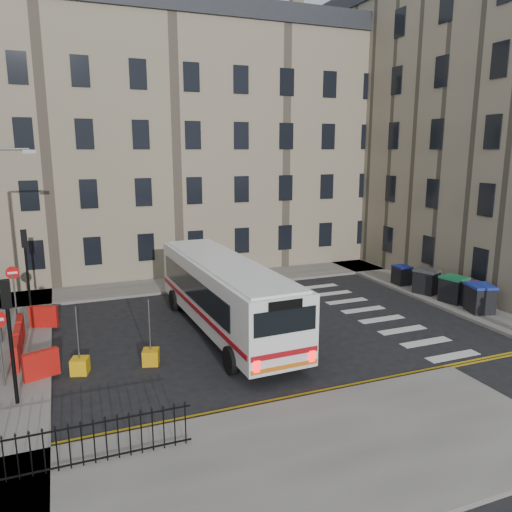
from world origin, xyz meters
TOP-DOWN VIEW (x-y plane):
  - ground at (0.00, 0.00)m, footprint 120.00×120.00m
  - pavement_north at (-6.00, 8.60)m, footprint 36.00×3.20m
  - pavement_east at (9.00, 4.00)m, footprint 2.40×26.00m
  - pavement_sw at (-7.00, -10.00)m, footprint 20.00×6.00m
  - terrace_north at (-7.00, 15.50)m, footprint 38.30×10.80m
  - traffic_light_nw at (-12.00, 6.50)m, footprint 0.28×0.22m
  - traffic_light_sw at (-12.00, -4.00)m, footprint 0.28×0.22m
  - no_entry_north at (-12.50, 4.50)m, footprint 0.60×0.08m
  - roadworks_barriers at (-11.84, 0.50)m, footprint 1.66×6.26m
  - iron_railings at (-11.25, -8.20)m, footprint 7.80×0.04m
  - bus at (-3.63, 0.02)m, footprint 3.31×11.96m
  - wheelie_bin_a at (8.95, -2.42)m, footprint 1.43×1.54m
  - wheelie_bin_b at (9.20, -1.81)m, footprint 1.31×1.41m
  - wheelie_bin_c at (8.98, -0.58)m, footprint 1.34×1.47m
  - wheelie_bin_d at (8.75, 1.30)m, footprint 1.47×1.56m
  - wheelie_bin_e at (8.68, 3.38)m, footprint 0.91×1.04m
  - bollard_yellow at (-10.00, -2.11)m, footprint 0.75×0.75m
  - bollard_chevron at (-7.42, -2.27)m, footprint 0.75×0.75m

SIDE VIEW (x-z plane):
  - ground at x=0.00m, z-range 0.00..0.00m
  - pavement_north at x=-6.00m, z-range 0.00..0.15m
  - pavement_east at x=9.00m, z-range 0.00..0.15m
  - pavement_sw at x=-7.00m, z-range 0.00..0.15m
  - bollard_yellow at x=-10.00m, z-range 0.00..0.60m
  - bollard_chevron at x=-7.42m, z-range 0.00..0.60m
  - roadworks_barriers at x=-11.84m, z-range 0.15..1.15m
  - wheelie_bin_e at x=8.68m, z-range 0.15..1.28m
  - iron_railings at x=-11.25m, z-range 0.15..1.35m
  - wheelie_bin_b at x=9.20m, z-range 0.16..1.45m
  - wheelie_bin_d at x=8.75m, z-range 0.16..1.53m
  - wheelie_bin_c at x=8.98m, z-range 0.16..1.54m
  - wheelie_bin_a at x=8.95m, z-range 0.16..1.57m
  - bus at x=-3.63m, z-range 0.25..3.47m
  - no_entry_north at x=-12.50m, z-range 0.58..3.58m
  - traffic_light_nw at x=-12.00m, z-range 0.82..4.92m
  - traffic_light_sw at x=-12.00m, z-range 0.82..4.92m
  - terrace_north at x=-7.00m, z-range 0.02..17.22m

